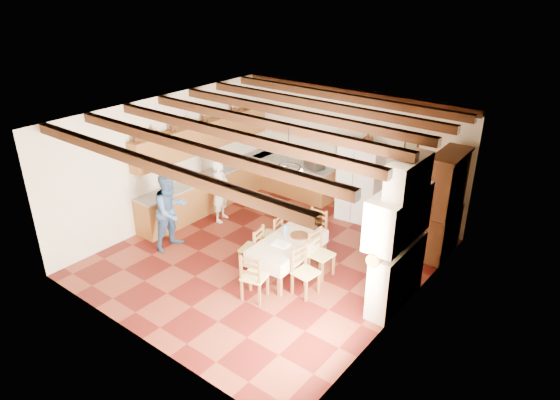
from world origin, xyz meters
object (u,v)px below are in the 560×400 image
object	(u,v)px
refrigerator	(360,181)
person_woman_blue	(171,211)
chair_left_far	(271,235)
chair_right_far	(322,254)
person_woman_red	(388,232)
hutch	(444,205)
person_man	(220,190)
chair_left_near	(252,248)
microwave	(314,163)
dining_table	(288,244)
chair_right_near	(306,272)
chair_end_near	(255,276)
chair_end_far	(314,232)

from	to	relation	value
refrigerator	person_woman_blue	bearing A→B (deg)	-130.04
chair_left_far	chair_right_far	distance (m)	1.27
refrigerator	chair_left_far	bearing A→B (deg)	-108.45
refrigerator	person_woman_red	size ratio (longest dim) A/B	1.25
refrigerator	person_woman_red	bearing A→B (deg)	-52.44
hutch	person_woman_blue	bearing A→B (deg)	-146.89
person_man	person_woman_red	xyz separation A→B (m)	(4.05, 0.61, -0.03)
chair_left_near	microwave	xyz separation A→B (m)	(-0.89, 3.47, 0.56)
dining_table	person_woman_red	distance (m)	2.03
chair_left_near	microwave	world-z (taller)	microwave
chair_right_near	person_woman_red	xyz separation A→B (m)	(0.71, 1.83, 0.27)
refrigerator	microwave	bearing A→B (deg)	168.75
person_woman_blue	chair_left_near	bearing A→B (deg)	-78.73
chair_end_near	person_woman_blue	bearing A→B (deg)	-21.60
refrigerator	chair_left_near	xyz separation A→B (m)	(-0.53, -3.36, -0.46)
chair_end_near	person_woman_blue	size ratio (longest dim) A/B	0.56
dining_table	chair_left_near	size ratio (longest dim) A/B	1.76
refrigerator	chair_end_near	distance (m)	4.12
refrigerator	chair_right_near	bearing A→B (deg)	-83.07
dining_table	chair_right_far	world-z (taller)	chair_right_far
dining_table	person_woman_blue	bearing A→B (deg)	-164.63
refrigerator	hutch	distance (m)	2.25
chair_left_far	person_man	world-z (taller)	person_man
person_woman_blue	chair_end_near	bearing A→B (deg)	-97.36
person_woman_blue	hutch	bearing A→B (deg)	-54.59
chair_end_near	microwave	bearing A→B (deg)	-83.35
dining_table	person_woman_blue	distance (m)	2.69
chair_end_far	person_woman_red	bearing A→B (deg)	16.27
person_woman_blue	chair_end_far	bearing A→B (deg)	-56.21
chair_right_far	person_man	bearing A→B (deg)	85.48
chair_end_far	refrigerator	bearing A→B (deg)	90.56
dining_table	person_woman_blue	xyz separation A→B (m)	(-2.58, -0.71, 0.22)
chair_right_near	person_man	size ratio (longest dim) A/B	0.62
chair_right_far	person_woman_blue	xyz separation A→B (m)	(-3.16, -1.04, 0.38)
chair_right_near	person_man	xyz separation A→B (m)	(-3.34, 1.23, 0.30)
chair_left_far	chair_end_far	xyz separation A→B (m)	(0.65, 0.66, 0.00)
hutch	chair_right_near	size ratio (longest dim) A/B	2.36
chair_left_near	microwave	size ratio (longest dim) A/B	1.95
refrigerator	chair_right_near	distance (m)	3.53
chair_right_far	chair_left_far	bearing A→B (deg)	94.77
chair_right_far	person_woman_red	distance (m)	1.43
chair_left_far	chair_end_near	bearing A→B (deg)	14.86
chair_end_near	person_man	bearing A→B (deg)	-49.43
dining_table	chair_end_far	xyz separation A→B (m)	(-0.04, 0.98, -0.17)
chair_right_far	person_man	xyz separation A→B (m)	(-3.22, 0.52, 0.30)
chair_end_near	chair_right_far	bearing A→B (deg)	-125.23
chair_end_far	person_man	distance (m)	2.63
person_woman_blue	person_woman_red	size ratio (longest dim) A/B	1.16
chair_right_far	person_woman_blue	size ratio (longest dim) A/B	0.56
dining_table	chair_left_far	size ratio (longest dim) A/B	1.76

